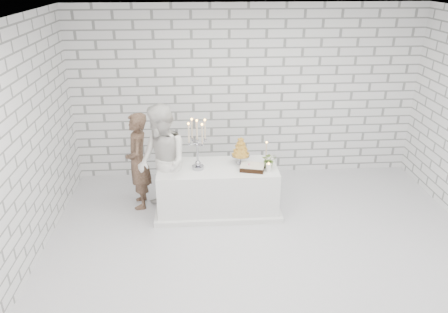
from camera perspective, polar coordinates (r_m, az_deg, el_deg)
ground at (r=5.98m, az=5.47°, el=-12.41°), size 6.00×5.00×0.01m
ceiling at (r=4.86m, az=6.89°, el=17.48°), size 6.00×5.00×0.01m
wall_back at (r=7.58m, az=3.01°, el=8.29°), size 6.00×0.01×3.00m
wall_front at (r=3.15m, az=13.81°, el=-16.93°), size 6.00×0.01×3.00m
wall_left at (r=5.59m, az=-25.84°, el=0.09°), size 0.01×5.00×3.00m
cake_table at (r=6.69m, az=-0.85°, el=-4.28°), size 1.80×0.80×0.75m
groom at (r=6.79m, az=-11.25°, el=-0.60°), size 0.43×0.60×1.54m
bride at (r=6.42m, az=-8.12°, el=-0.82°), size 0.97×1.05×1.75m
candelabra at (r=6.31m, az=-3.53°, el=1.56°), size 0.38×0.38×0.78m
croquembouche at (r=6.54m, az=2.21°, el=0.82°), size 0.32×0.32×0.44m
chocolate_cake at (r=6.42m, az=3.74°, el=-1.45°), size 0.40×0.33×0.08m
pillar_candle at (r=6.38m, az=5.89°, el=-1.49°), size 0.10×0.10×0.12m
extra_taper at (r=6.65m, az=5.58°, el=0.53°), size 0.07×0.07×0.32m
flowers at (r=6.48m, az=5.99°, el=-0.48°), size 0.26×0.24×0.25m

